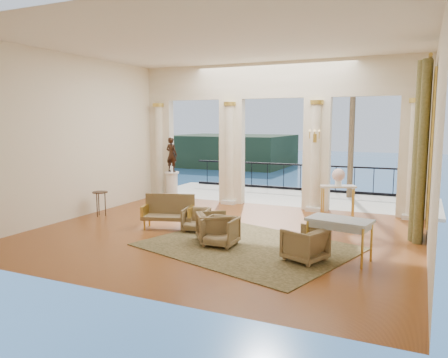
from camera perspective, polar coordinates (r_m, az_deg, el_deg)
The scene contains 23 objects.
floor at distance 10.59m, azimuth -0.32°, elevation -7.18°, with size 9.00×9.00×0.00m, color #54230D.
room_walls at distance 9.24m, azimuth -3.27°, elevation 8.69°, with size 9.00×9.00×9.00m.
arcade at distance 13.81m, azimuth 6.39°, elevation 7.04°, with size 9.00×0.56×4.50m.
terrace at distance 15.94m, azimuth 8.46°, elevation -2.45°, with size 10.00×3.60×0.10m, color beige.
balustrade at distance 17.39m, azimuth 9.95°, elevation -0.12°, with size 9.00×0.06×1.03m.
palm_tree at distance 16.13m, azimuth 16.57°, elevation 12.21°, with size 2.00×2.00×4.50m.
headland at distance 86.59m, azimuth 1.07°, elevation 3.76°, with size 22.00×18.00×6.00m, color black.
sea at distance 69.98m, azimuth 20.74°, elevation -0.09°, with size 160.00×160.00×0.00m, color navy.
curtain at distance 10.82m, azimuth 24.39°, elevation 3.31°, with size 0.33×1.40×4.09m.
window_frame at distance 10.82m, azimuth 25.40°, elevation 3.68°, with size 0.04×1.60×3.40m, color gold.
wall_sconce at distance 13.14m, azimuth 11.77°, elevation 5.36°, with size 0.30×0.11×0.33m.
rug at distance 9.55m, azimuth 3.08°, elevation -8.78°, with size 4.17×3.24×0.02m, color #2B2E15.
armchair_a at distance 10.80m, azimuth -3.66°, elevation -5.18°, with size 0.61×0.57×0.63m, color #443A20.
armchair_b at distance 9.51m, azimuth -0.47°, elevation -6.70°, with size 0.68×0.64×0.70m, color #443A20.
armchair_c at distance 8.66m, azimuth 10.52°, elevation -8.20°, with size 0.70×0.66×0.72m, color #443A20.
armchair_d at distance 9.86m, azimuth -1.36°, elevation -6.13°, with size 0.70×0.66×0.73m, color #443A20.
settee at distance 11.21m, azimuth -7.23°, elevation -4.21°, with size 1.39×0.90×0.85m.
game_table at distance 8.78m, azimuth 14.87°, elevation -5.59°, with size 1.30×0.87×0.82m.
pedestal at distance 15.15m, azimuth -6.80°, elevation -0.96°, with size 0.53×0.53×0.97m.
statue at distance 15.03m, azimuth -6.87°, elevation 3.19°, with size 0.43×0.28×1.19m, color black.
console_table at distance 12.68m, azimuth 14.66°, elevation -1.52°, with size 1.02×0.73×0.90m.
urn at distance 12.62m, azimuth 14.72°, elevation 0.39°, with size 0.36×0.36×0.48m.
side_table at distance 12.93m, azimuth -15.89°, elevation -2.04°, with size 0.43×0.43×0.70m.
Camera 1 is at (4.29, -9.30, 2.69)m, focal length 35.00 mm.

